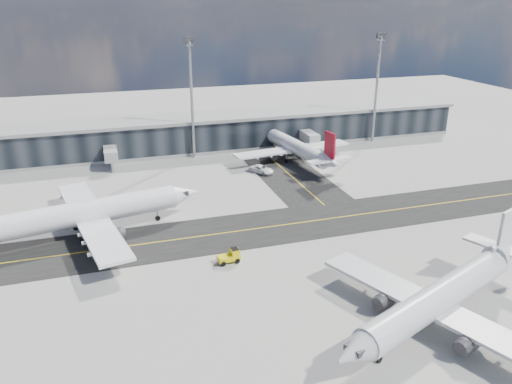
# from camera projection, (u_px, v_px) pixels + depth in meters

# --- Properties ---
(ground) EXTENTS (300.00, 300.00, 0.00)m
(ground) POSITION_uv_depth(u_px,v_px,m) (250.00, 241.00, 81.99)
(ground) COLOR gray
(ground) RESTS_ON ground
(taxiway_lanes) EXTENTS (180.00, 63.00, 0.03)m
(taxiway_lanes) POSITION_uv_depth(u_px,v_px,m) (253.00, 213.00, 92.62)
(taxiway_lanes) COLOR black
(taxiway_lanes) RESTS_ON ground
(terminal_concourse) EXTENTS (152.00, 19.80, 8.80)m
(terminal_concourse) POSITION_uv_depth(u_px,v_px,m) (189.00, 135.00, 129.31)
(terminal_concourse) COLOR black
(terminal_concourse) RESTS_ON ground
(floodlight_masts) EXTENTS (102.50, 0.70, 28.90)m
(floodlight_masts) POSITION_uv_depth(u_px,v_px,m) (192.00, 95.00, 118.95)
(floodlight_masts) COLOR gray
(floodlight_masts) RESTS_ON ground
(airliner_af) EXTENTS (41.44, 35.55, 12.33)m
(airliner_af) POSITION_uv_depth(u_px,v_px,m) (80.00, 214.00, 81.88)
(airliner_af) COLOR white
(airliner_af) RESTS_ON ground
(airliner_redtail) EXTENTS (30.59, 35.76, 10.59)m
(airliner_redtail) POSITION_uv_depth(u_px,v_px,m) (296.00, 147.00, 120.55)
(airliner_redtail) COLOR white
(airliner_redtail) RESTS_ON ground
(airliner_near) EXTENTS (35.44, 30.67, 10.93)m
(airliner_near) POSITION_uv_depth(u_px,v_px,m) (441.00, 297.00, 60.18)
(airliner_near) COLOR silver
(airliner_near) RESTS_ON ground
(baggage_tug) EXTENTS (3.52, 2.07, 2.11)m
(baggage_tug) POSITION_uv_depth(u_px,v_px,m) (231.00, 256.00, 74.95)
(baggage_tug) COLOR yellow
(baggage_tug) RESTS_ON ground
(service_van) EXTENTS (5.54, 6.66, 1.69)m
(service_van) POSITION_uv_depth(u_px,v_px,m) (261.00, 169.00, 113.37)
(service_van) COLOR white
(service_van) RESTS_ON ground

